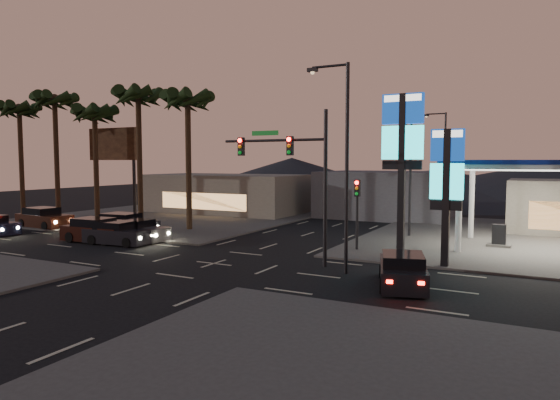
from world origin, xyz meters
The scene contains 28 objects.
ground centered at (0.00, 0.00, 0.00)m, with size 140.00×140.00×0.00m, color black.
corner_lot_ne centered at (16.00, 16.00, 0.06)m, with size 24.00×24.00×0.12m, color #47443F.
corner_lot_nw centered at (-16.00, 16.00, 0.06)m, with size 24.00×24.00×0.12m, color #47443F.
gas_station centered at (16.00, 12.00, 5.08)m, with size 12.20×8.20×5.47m.
pylon_sign_tall centered at (8.50, 5.50, 6.39)m, with size 2.20×0.35×9.00m.
pylon_sign_short centered at (11.00, 4.50, 4.66)m, with size 1.60×0.35×7.00m.
traffic_signal_mast centered at (3.76, 1.99, 5.23)m, with size 6.10×0.39×8.00m.
pedestal_signal centered at (5.50, 6.98, 2.92)m, with size 0.32×0.39×4.30m.
streetlight_near centered at (6.79, 1.00, 5.72)m, with size 2.14×0.25×10.00m.
streetlight_mid centered at (6.79, 14.00, 5.72)m, with size 2.14×0.25×10.00m.
streetlight_far centered at (6.79, 28.00, 5.72)m, with size 2.14×0.25×10.00m.
palm_a centered at (-9.00, 9.50, 9.43)m, with size 4.41×4.41×10.86m.
palm_b centered at (-14.00, 9.50, 9.97)m, with size 4.41×4.41×11.46m.
palm_c centered at (-19.00, 9.50, 8.88)m, with size 4.41×4.41×10.26m.
palm_d centered at (-24.00, 9.50, 10.15)m, with size 4.41×4.41×11.66m.
palm_e centered at (-29.00, 9.50, 9.61)m, with size 4.41×4.41×11.06m.
billboard centered at (-20.50, 13.00, 6.33)m, with size 6.00×0.30×8.50m.
building_far_west centered at (-14.00, 22.00, 2.00)m, with size 16.00×8.00×4.00m, color #726B5B.
building_far_mid centered at (2.00, 26.00, 2.20)m, with size 12.00×9.00×4.40m, color #4C4C51.
hill_left centered at (-25.00, 60.00, 3.00)m, with size 40.00×40.00×6.00m, color black.
hill_right centered at (15.00, 60.00, 2.50)m, with size 50.00×50.00×5.00m, color black.
hill_center centered at (0.00, 60.00, 2.00)m, with size 60.00×60.00×4.00m, color black.
car_lane_a_front centered at (-9.15, 2.20, 0.69)m, with size 4.67×2.22×1.48m.
car_lane_a_mid centered at (-11.10, 2.22, 0.74)m, with size 4.99×2.28×1.60m.
car_lane_b_front centered at (-9.00, 3.92, 0.67)m, with size 4.52×2.08×1.45m.
car_lane_b_mid centered at (-11.63, 5.26, 0.75)m, with size 5.08×2.38×1.62m.
car_lane_b_rear centered at (-20.48, 5.32, 0.76)m, with size 5.16×2.44×1.64m.
suv_station centered at (10.02, -0.22, 0.68)m, with size 3.03×4.74×1.47m.
Camera 1 is at (15.15, -21.41, 5.41)m, focal length 32.00 mm.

